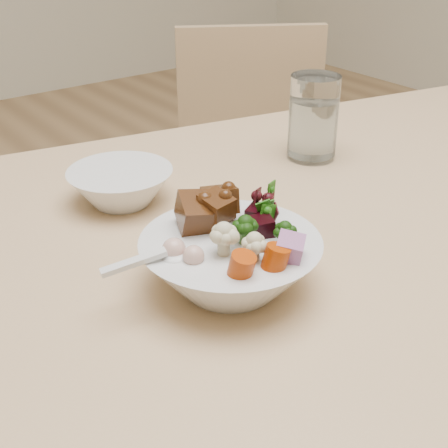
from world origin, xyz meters
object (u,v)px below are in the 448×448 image
(dining_table, at_px, (357,243))
(water_glass, at_px, (313,121))
(food_bowl, at_px, (231,259))
(chair_far, at_px, (255,177))
(side_bowl, at_px, (121,186))

(dining_table, relative_size, water_glass, 11.46)
(food_bowl, bearing_deg, water_glass, 33.25)
(chair_far, bearing_deg, dining_table, -84.69)
(water_glass, bearing_deg, side_bowl, 173.35)
(dining_table, height_order, water_glass, water_glass)
(water_glass, bearing_deg, dining_table, -109.24)
(dining_table, height_order, chair_far, chair_far)
(chair_far, distance_m, side_bowl, 0.70)
(chair_far, height_order, side_bowl, chair_far)
(dining_table, xyz_separation_m, water_glass, (0.06, 0.17, 0.13))
(dining_table, distance_m, water_glass, 0.22)
(food_bowl, height_order, water_glass, water_glass)
(side_bowl, bearing_deg, dining_table, -36.70)
(food_bowl, height_order, side_bowl, food_bowl)
(food_bowl, distance_m, water_glass, 0.40)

